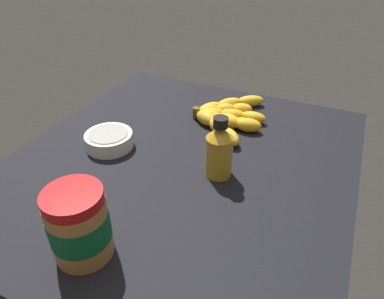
{
  "coord_description": "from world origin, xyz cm",
  "views": [
    {
      "loc": [
        -59.51,
        -30.27,
        48.11
      ],
      "look_at": [
        -0.41,
        -2.91,
        4.21
      ],
      "focal_mm": 32.72,
      "sensor_mm": 36.0,
      "label": 1
    }
  ],
  "objects_px": {
    "peanut_butter_jar": "(79,225)",
    "honey_bottle": "(219,150)",
    "small_bowl": "(109,140)",
    "banana_bunch": "(227,116)"
  },
  "relations": [
    {
      "from": "honey_bottle",
      "to": "small_bowl",
      "type": "relative_size",
      "value": 1.21
    },
    {
      "from": "peanut_butter_jar",
      "to": "small_bowl",
      "type": "height_order",
      "value": "peanut_butter_jar"
    },
    {
      "from": "honey_bottle",
      "to": "small_bowl",
      "type": "xyz_separation_m",
      "value": [
        -0.01,
        0.28,
        -0.04
      ]
    },
    {
      "from": "peanut_butter_jar",
      "to": "honey_bottle",
      "type": "height_order",
      "value": "honey_bottle"
    },
    {
      "from": "banana_bunch",
      "to": "honey_bottle",
      "type": "bearing_deg",
      "value": -164.19
    },
    {
      "from": "small_bowl",
      "to": "peanut_butter_jar",
      "type": "bearing_deg",
      "value": -151.37
    },
    {
      "from": "banana_bunch",
      "to": "honey_bottle",
      "type": "xyz_separation_m",
      "value": [
        -0.23,
        -0.07,
        0.05
      ]
    },
    {
      "from": "honey_bottle",
      "to": "banana_bunch",
      "type": "bearing_deg",
      "value": 15.81
    },
    {
      "from": "peanut_butter_jar",
      "to": "small_bowl",
      "type": "distance_m",
      "value": 0.33
    },
    {
      "from": "small_bowl",
      "to": "honey_bottle",
      "type": "bearing_deg",
      "value": -88.01
    }
  ]
}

